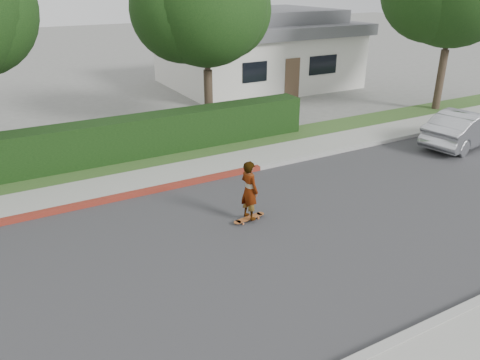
# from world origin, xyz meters

# --- Properties ---
(ground) EXTENTS (120.00, 120.00, 0.00)m
(ground) POSITION_xyz_m (0.00, 0.00, 0.00)
(ground) COLOR slate
(ground) RESTS_ON ground
(road) EXTENTS (60.00, 8.00, 0.01)m
(road) POSITION_xyz_m (0.00, 0.00, 0.01)
(road) COLOR #2D2D30
(road) RESTS_ON ground
(curb_near) EXTENTS (60.00, 0.20, 0.15)m
(curb_near) POSITION_xyz_m (0.00, -4.10, 0.07)
(curb_near) COLOR #9E9E99
(curb_near) RESTS_ON ground
(curb_far) EXTENTS (60.00, 0.20, 0.15)m
(curb_far) POSITION_xyz_m (0.00, 4.10, 0.07)
(curb_far) COLOR #9E9E99
(curb_far) RESTS_ON ground
(curb_red_section) EXTENTS (12.00, 0.21, 0.15)m
(curb_red_section) POSITION_xyz_m (-5.00, 4.10, 0.08)
(curb_red_section) COLOR maroon
(curb_red_section) RESTS_ON ground
(sidewalk_far) EXTENTS (60.00, 1.60, 0.12)m
(sidewalk_far) POSITION_xyz_m (0.00, 5.00, 0.06)
(sidewalk_far) COLOR gray
(sidewalk_far) RESTS_ON ground
(planting_strip) EXTENTS (60.00, 1.60, 0.10)m
(planting_strip) POSITION_xyz_m (0.00, 6.60, 0.05)
(planting_strip) COLOR #2D4C1E
(planting_strip) RESTS_ON ground
(hedge) EXTENTS (15.00, 1.00, 1.50)m
(hedge) POSITION_xyz_m (-3.00, 7.20, 0.75)
(hedge) COLOR black
(hedge) RESTS_ON ground
(tree_center) EXTENTS (5.66, 4.84, 7.44)m
(tree_center) POSITION_xyz_m (1.49, 9.19, 4.90)
(tree_center) COLOR #33261C
(tree_center) RESTS_ON ground
(house) EXTENTS (10.60, 8.60, 4.30)m
(house) POSITION_xyz_m (8.00, 16.00, 2.10)
(house) COLOR beige
(house) RESTS_ON ground
(skateboard) EXTENTS (0.99, 0.34, 0.09)m
(skateboard) POSITION_xyz_m (-1.09, 1.14, 0.09)
(skateboard) COLOR #C06434
(skateboard) RESTS_ON ground
(skateboarder) EXTENTS (0.48, 0.64, 1.61)m
(skateboarder) POSITION_xyz_m (-1.09, 1.14, 0.90)
(skateboarder) COLOR white
(skateboarder) RESTS_ON skateboard
(car_silver) EXTENTS (4.36, 2.22, 1.37)m
(car_silver) POSITION_xyz_m (9.20, 2.47, 0.68)
(car_silver) COLOR #B1B3B9
(car_silver) RESTS_ON ground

